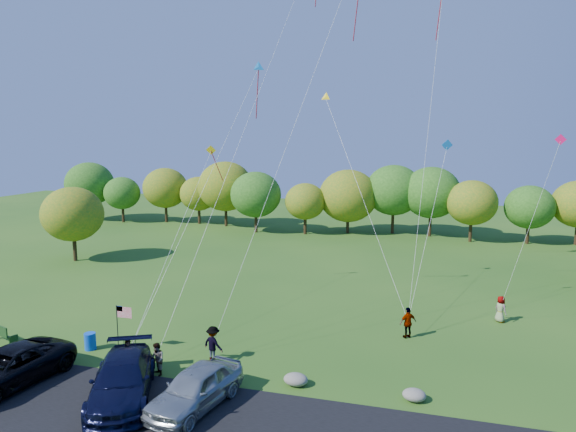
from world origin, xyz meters
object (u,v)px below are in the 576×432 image
object	(u,v)px
minivan_silver	(195,388)
flyer_e	(500,309)
minivan_navy	(122,380)
trash_barrel	(90,341)
minivan_dark	(8,368)
flyer_d	(408,323)
flyer_a	(129,356)
flyer_b	(157,360)
flyer_c	(213,344)

from	to	relation	value
minivan_silver	flyer_e	bearing A→B (deg)	58.44
minivan_navy	trash_barrel	world-z (taller)	minivan_navy
minivan_dark	minivan_navy	world-z (taller)	minivan_navy
minivan_dark	flyer_d	distance (m)	20.78
minivan_dark	flyer_a	size ratio (longest dim) A/B	3.72
flyer_a	flyer_b	distance (m)	1.55
minivan_navy	flyer_d	distance (m)	15.89
minivan_dark	flyer_a	bearing A→B (deg)	40.95
minivan_navy	flyer_c	size ratio (longest dim) A/B	3.31
flyer_a	minivan_silver	bearing A→B (deg)	-65.55
minivan_dark	trash_barrel	bearing A→B (deg)	86.81
minivan_navy	minivan_silver	bearing A→B (deg)	-21.81
flyer_e	trash_barrel	xyz separation A→B (m)	(-22.10, -10.53, -0.37)
minivan_dark	flyer_c	xyz separation A→B (m)	(8.08, 5.09, 0.02)
minivan_silver	flyer_e	xyz separation A→B (m)	(13.82, 14.62, -0.10)
minivan_dark	minivan_silver	bearing A→B (deg)	12.31
minivan_silver	flyer_e	size ratio (longest dim) A/B	3.07
flyer_e	trash_barrel	world-z (taller)	flyer_e
minivan_dark	flyer_a	distance (m)	5.38
minivan_dark	trash_barrel	distance (m)	4.76
trash_barrel	flyer_a	bearing A→B (deg)	-26.63
flyer_d	flyer_e	xyz separation A→B (m)	(5.46, 4.18, -0.08)
minivan_navy	flyer_e	size ratio (longest dim) A/B	3.69
trash_barrel	minivan_dark	bearing A→B (deg)	-102.19
flyer_e	trash_barrel	size ratio (longest dim) A/B	1.81
flyer_d	flyer_e	bearing A→B (deg)	-178.37
minivan_navy	flyer_e	distance (m)	22.75
minivan_silver	trash_barrel	bearing A→B (deg)	165.50
flyer_e	flyer_b	bearing A→B (deg)	85.23
flyer_a	flyer_d	xyz separation A→B (m)	(13.08, 8.13, 0.08)
minivan_navy	flyer_b	xyz separation A→B (m)	(0.26, 2.53, -0.14)
minivan_silver	flyer_a	bearing A→B (deg)	165.73
flyer_b	trash_barrel	world-z (taller)	flyer_b
flyer_c	minivan_dark	bearing A→B (deg)	51.53
flyer_b	flyer_d	xyz separation A→B (m)	(11.52, 8.13, 0.09)
minivan_navy	flyer_b	world-z (taller)	minivan_navy
minivan_dark	flyer_a	xyz separation A→B (m)	(4.56, 2.85, -0.09)
minivan_dark	flyer_e	distance (m)	27.63
minivan_dark	minivan_silver	world-z (taller)	minivan_silver
minivan_silver	flyer_a	distance (m)	5.25
flyer_c	flyer_e	size ratio (longest dim) A/B	1.12
minivan_silver	flyer_e	distance (m)	20.12
flyer_a	trash_barrel	xyz separation A→B (m)	(-3.56, 1.79, -0.36)
minivan_navy	minivan_silver	world-z (taller)	minivan_navy
flyer_b	flyer_e	xyz separation A→B (m)	(16.99, 12.31, 0.02)
flyer_c	flyer_e	distance (m)	18.09
flyer_d	trash_barrel	xyz separation A→B (m)	(-16.64, -6.34, -0.45)
trash_barrel	minivan_silver	bearing A→B (deg)	-26.33
minivan_silver	flyer_a	xyz separation A→B (m)	(-4.71, 2.31, -0.11)
minivan_silver	flyer_b	bearing A→B (deg)	155.67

